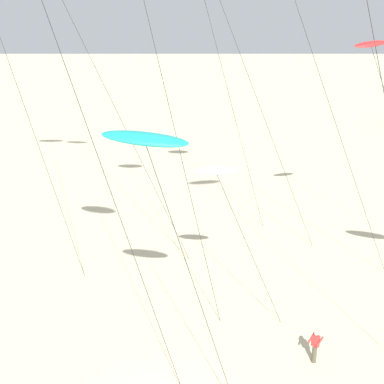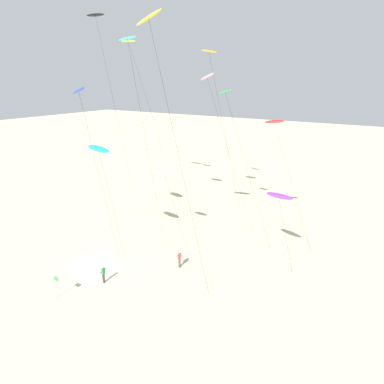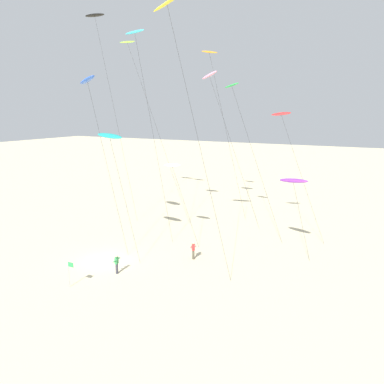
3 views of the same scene
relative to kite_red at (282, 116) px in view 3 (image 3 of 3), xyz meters
name	(u,v)px [view 3 (image 3 of 3)]	position (x,y,z in m)	size (l,w,h in m)	color
ground_plane	(106,261)	(-11.55, -15.21, -12.94)	(260.00, 260.00, 0.00)	beige
kite_red	(282,116)	(0.00, 0.00, 0.00)	(6.45, 1.52, 13.49)	red
kite_lime	(129,47)	(-20.19, 0.78, 8.47)	(11.28, 2.36, 22.25)	#8CD833
kite_white	(172,166)	(-9.12, -7.30, -4.97)	(4.57, 1.21, 8.31)	white
kite_blue	(87,81)	(-15.48, -12.13, 3.31)	(6.52, 2.44, 16.90)	blue
kite_cyan	(135,35)	(-13.53, -6.98, 8.08)	(6.06, 1.48, 21.63)	#33BFE0
kite_orange	(210,56)	(-10.82, 5.04, 7.29)	(7.01, 1.53, 21.04)	orange
kite_purple	(293,181)	(2.96, -6.03, -5.71)	(3.63, 2.27, 7.61)	purple
kite_teal	(110,136)	(-11.89, -13.56, -1.71)	(5.06, 1.32, 11.66)	teal
kite_pink	(210,76)	(-9.44, 2.14, 4.55)	(8.64, 2.34, 18.30)	pink
kite_yellow	(168,6)	(-6.33, -12.41, 8.73)	(8.05, 1.93, 22.61)	yellow
kite_black	(95,17)	(-23.09, -1.96, 11.72)	(7.86, 1.75, 25.08)	black
kite_green	(233,88)	(-4.98, -1.63, 2.87)	(7.63, 2.00, 16.49)	green
kite_flyer_nearest	(117,264)	(-8.89, -16.97, -12.05)	(0.56, 0.59, 1.67)	#33333D
kite_flyer_middle	(193,250)	(-4.68, -11.11, -12.05)	(0.73, 0.73, 1.67)	#4C4738
marker_flag	(70,269)	(-10.41, -20.71, -11.45)	(0.57, 0.05, 2.10)	gray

